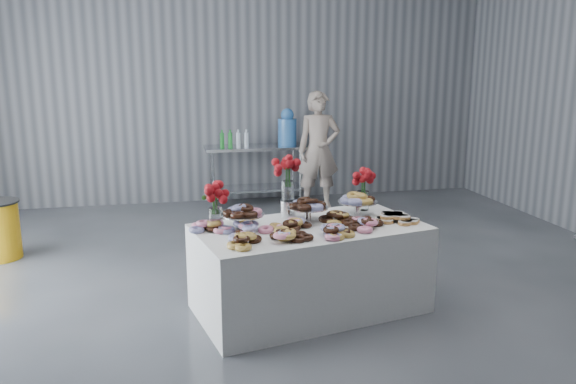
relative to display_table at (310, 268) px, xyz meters
name	(u,v)px	position (x,y,z in m)	size (l,w,h in m)	color
ground	(302,320)	(-0.12, -0.20, -0.38)	(9.00, 9.00, 0.00)	#3A3C42
display_table	(310,268)	(0.00, 0.00, 0.00)	(1.90, 1.00, 0.75)	white
prep_table	(255,164)	(0.14, 3.90, 0.24)	(1.50, 0.60, 0.90)	silver
donut_mounds	(312,223)	(0.00, -0.05, 0.42)	(1.80, 0.80, 0.09)	gold
cake_stand_left	(242,213)	(-0.57, 0.03, 0.52)	(0.36, 0.36, 0.17)	silver
cake_stand_mid	(308,206)	(0.02, 0.16, 0.52)	(0.36, 0.36, 0.17)	silver
cake_stand_right	(358,200)	(0.51, 0.26, 0.52)	(0.36, 0.36, 0.17)	silver
danish_pile	(395,215)	(0.76, 0.01, 0.43)	(0.48, 0.48, 0.11)	white
bouquet_left	(215,194)	(-0.79, 0.09, 0.67)	(0.26, 0.26, 0.42)	white
bouquet_right	(364,179)	(0.62, 0.44, 0.67)	(0.26, 0.26, 0.42)	white
bouquet_center	(288,175)	(-0.12, 0.33, 0.75)	(0.26, 0.26, 0.57)	silver
water_jug	(287,129)	(0.64, 3.90, 0.77)	(0.28, 0.28, 0.55)	#428CE1
drink_bottles	(234,138)	(-0.18, 3.80, 0.66)	(0.54, 0.08, 0.27)	#268C33
person	(319,150)	(1.02, 3.50, 0.49)	(0.63, 0.41, 1.73)	#CC8C93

